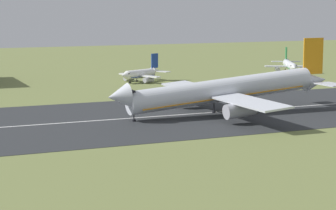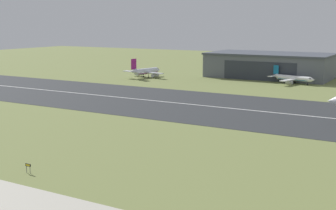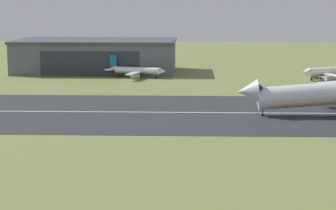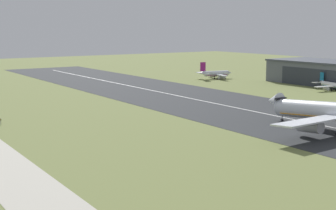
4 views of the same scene
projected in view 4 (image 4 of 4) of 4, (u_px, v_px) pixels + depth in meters
The scene contains 7 objects.
ground_plane at pixel (72, 128), 132.07m from camera, with size 639.03×639.03×0.00m, color olive.
runway_strip at pixel (234, 107), 165.86m from camera, with size 399.03×53.26×0.06m, color #2B2D30.
runway_centreline at pixel (234, 107), 165.86m from camera, with size 359.12×0.70×0.01m, color silver.
hangar_building at pixel (330, 73), 233.42m from camera, with size 58.04×31.48×11.74m.
airplane_parked_west at pixel (334, 85), 210.38m from camera, with size 20.82×20.51×7.48m.
airplane_parked_far_east at pixel (216, 74), 258.79m from camera, with size 20.61×20.82×9.45m.
runway_sign at pixel (0, 120), 136.51m from camera, with size 1.25×0.13×1.73m.
Camera 4 is at (122.18, 10.97, 27.88)m, focal length 50.00 mm.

